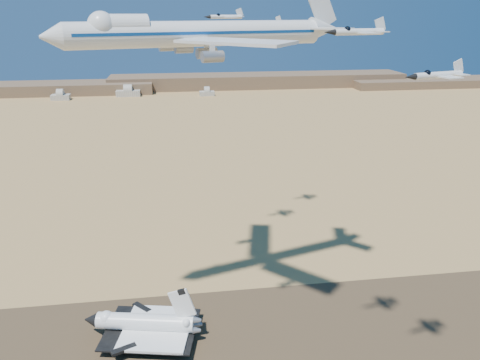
{
  "coord_description": "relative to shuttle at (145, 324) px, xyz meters",
  "views": [
    {
      "loc": [
        -4.03,
        -129.72,
        101.72
      ],
      "look_at": [
        15.84,
        8.0,
        51.63
      ],
      "focal_mm": 35.0,
      "sensor_mm": 36.0,
      "label": 1
    }
  ],
  "objects": [
    {
      "name": "ground",
      "position": [
        16.76,
        -1.91,
        -5.17
      ],
      "size": [
        1200.0,
        1200.0,
        0.0
      ],
      "primitive_type": "plane",
      "color": "tan",
      "rests_on": "ground"
    },
    {
      "name": "runway",
      "position": [
        16.76,
        -1.91,
        -5.14
      ],
      "size": [
        600.0,
        50.0,
        0.06
      ],
      "primitive_type": "cube",
      "color": "brown",
      "rests_on": "ground"
    },
    {
      "name": "ridgeline",
      "position": [
        82.08,
        525.4,
        2.46
      ],
      "size": [
        960.0,
        90.0,
        18.0
      ],
      "color": "brown",
      "rests_on": "ground"
    },
    {
      "name": "hangars",
      "position": [
        -47.24,
        476.53,
        -0.34
      ],
      "size": [
        200.5,
        29.5,
        30.0
      ],
      "color": "#BCB8A7",
      "rests_on": "ground"
    },
    {
      "name": "shuttle",
      "position": [
        0.0,
        0.0,
        0.0
      ],
      "size": [
        38.98,
        29.14,
        19.22
      ],
      "rotation": [
        0.0,
        0.0,
        -0.21
      ],
      "color": "white",
      "rests_on": "runway"
    },
    {
      "name": "carrier_747",
      "position": [
        19.23,
        8.43,
        90.73
      ],
      "size": [
        89.61,
        66.95,
        22.4
      ],
      "rotation": [
        0.0,
        0.0,
        0.28
      ],
      "color": "silver"
    },
    {
      "name": "crew_a",
      "position": [
        9.55,
        -8.19,
        -4.19
      ],
      "size": [
        0.51,
        0.71,
        1.84
      ],
      "primitive_type": "imported",
      "rotation": [
        0.0,
        0.0,
        1.47
      ],
      "color": "#EA590D",
      "rests_on": "runway"
    },
    {
      "name": "crew_b",
      "position": [
        8.58,
        -9.3,
        -4.15
      ],
      "size": [
        1.05,
        1.01,
        1.91
      ],
      "primitive_type": "imported",
      "rotation": [
        0.0,
        0.0,
        2.42
      ],
      "color": "#EA590D",
      "rests_on": "runway"
    },
    {
      "name": "crew_c",
      "position": [
        10.82,
        -9.74,
        -4.25
      ],
      "size": [
        1.1,
        1.02,
        1.71
      ],
      "primitive_type": "imported",
      "rotation": [
        0.0,
        0.0,
        2.47
      ],
      "color": "#EA590D",
      "rests_on": "runway"
    },
    {
      "name": "chase_jet_a",
      "position": [
        52.66,
        -31.57,
        92.62
      ],
      "size": [
        14.92,
        8.46,
        3.76
      ],
      "rotation": [
        0.0,
        0.0,
        0.2
      ],
      "color": "silver"
    },
    {
      "name": "chase_jet_b",
      "position": [
        64.89,
        -43.95,
        84.8
      ],
      "size": [
        14.66,
        8.49,
        3.73
      ],
      "rotation": [
        0.0,
        0.0,
        0.27
      ],
      "color": "silver"
    },
    {
      "name": "chase_jet_c",
      "position": [
        33.83,
        53.55,
        94.91
      ],
      "size": [
        15.62,
        8.99,
        3.96
      ],
      "rotation": [
        0.0,
        0.0,
        0.24
      ],
      "color": "silver"
    },
    {
      "name": "chase_jet_d",
      "position": [
        54.1,
        75.44,
        92.17
      ],
      "size": [
        15.03,
        8.41,
        3.77
      ],
      "rotation": [
        0.0,
        0.0,
        0.17
      ],
      "color": "silver"
    }
  ]
}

